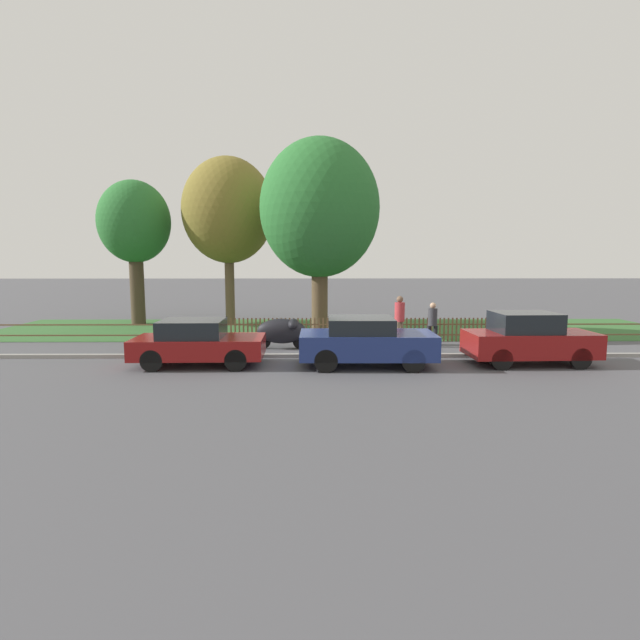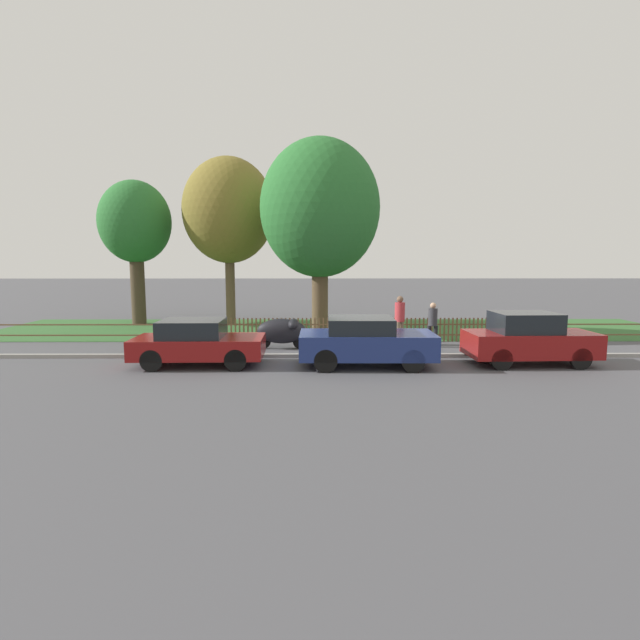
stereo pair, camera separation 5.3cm
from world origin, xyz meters
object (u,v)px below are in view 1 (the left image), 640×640
Objects in this scene: parked_car_black_saloon at (366,341)px; tree_behind_motorcycle at (228,211)px; parked_car_silver_hatchback at (198,342)px; parked_car_navy_estate at (529,339)px; tree_nearest_kerb at (134,224)px; pedestrian_by_lamp at (400,317)px; covered_motorcycle at (283,331)px; tree_mid_park at (320,209)px; pedestrian_near_fence at (432,322)px.

tree_behind_motorcycle is at bearing 121.53° from parked_car_black_saloon.
parked_car_silver_hatchback is 9.97m from parked_car_navy_estate.
tree_nearest_kerb is 3.75× the size of pedestrian_by_lamp.
parked_car_silver_hatchback is 3.59m from covered_motorcycle.
tree_mid_park reaches higher than covered_motorcycle.
tree_behind_motorcycle is (-2.94, 6.47, 4.73)m from covered_motorcycle.
tree_behind_motorcycle is 10.17m from pedestrian_by_lamp.
parked_car_black_saloon is at bearing -43.17° from tree_nearest_kerb.
pedestrian_by_lamp is (4.24, 0.74, 0.38)m from covered_motorcycle.
tree_nearest_kerb reaches higher than pedestrian_near_fence.
pedestrian_near_fence is at bearing 125.23° from parked_car_navy_estate.
tree_mid_park reaches higher than parked_car_navy_estate.
pedestrian_near_fence is at bearing -26.22° from tree_nearest_kerb.
parked_car_silver_hatchback is 0.49× the size of tree_behind_motorcycle.
parked_car_navy_estate is at bearing -33.09° from pedestrian_near_fence.
tree_behind_motorcycle is 11.27m from pedestrian_near_fence.
tree_mid_park is at bearing 70.64° from covered_motorcycle.
parked_car_black_saloon is 3.88m from covered_motorcycle.
tree_nearest_kerb reaches higher than parked_car_silver_hatchback.
parked_car_navy_estate is 2.06× the size of covered_motorcycle.
pedestrian_by_lamp is at bearing -38.58° from tree_behind_motorcycle.
parked_car_black_saloon is 2.19× the size of pedestrian_by_lamp.
tree_mid_park is at bearing 134.31° from parked_car_navy_estate.
pedestrian_near_fence is (4.03, -3.03, -4.26)m from tree_mid_park.
parked_car_navy_estate is 18.03m from tree_nearest_kerb.
covered_motorcycle is at bearing -41.64° from tree_nearest_kerb.
tree_nearest_kerb is (-7.40, 6.58, 4.14)m from covered_motorcycle.
pedestrian_by_lamp reaches higher than parked_car_silver_hatchback.
covered_motorcycle is 0.24× the size of tree_behind_motorcycle.
tree_behind_motorcycle is (-0.56, 9.16, 4.67)m from parked_car_silver_hatchback.
parked_car_silver_hatchback is 10.30m from tree_behind_motorcycle.
parked_car_navy_estate is at bearing 3.04° from parked_car_black_saloon.
pedestrian_near_fence is at bearing 102.95° from pedestrian_by_lamp.
parked_car_navy_estate is (4.95, 0.21, 0.03)m from parked_car_black_saloon.
pedestrian_near_fence is at bearing 49.63° from parked_car_black_saloon.
covered_motorcycle is 5.37m from pedestrian_near_fence.
covered_motorcycle is at bearing -45.40° from pedestrian_by_lamp.
parked_car_navy_estate is 8.03m from covered_motorcycle.
parked_car_silver_hatchback is at bearing -61.56° from tree_nearest_kerb.
parked_car_navy_estate is at bearing -31.56° from tree_nearest_kerb.
tree_nearest_kerb is (-5.02, 9.26, 4.08)m from parked_car_silver_hatchback.
parked_car_black_saloon reaches higher than parked_car_silver_hatchback.
tree_behind_motorcycle is (4.45, -0.11, 0.60)m from tree_nearest_kerb.
covered_motorcycle is at bearing 133.49° from parked_car_black_saloon.
covered_motorcycle is 8.54m from tree_behind_motorcycle.
parked_car_black_saloon is at bearing -78.00° from tree_mid_park.
pedestrian_by_lamp is at bearing 26.11° from parked_car_silver_hatchback.
pedestrian_near_fence is at bearing 5.55° from covered_motorcycle.
covered_motorcycle is at bearing -65.55° from tree_behind_motorcycle.
tree_mid_park is (8.72, -3.25, 0.39)m from tree_nearest_kerb.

